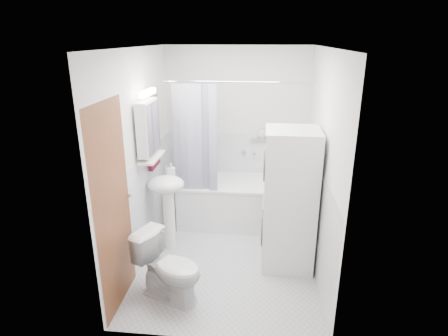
# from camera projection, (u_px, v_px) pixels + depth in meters

# --- Properties ---
(floor) EXTENTS (2.60, 2.60, 0.00)m
(floor) POSITION_uv_depth(u_px,v_px,m) (228.00, 257.00, 4.49)
(floor) COLOR #BCBCC1
(floor) RESTS_ON ground
(room_walls) EXTENTS (2.60, 2.60, 2.60)m
(room_walls) POSITION_uv_depth(u_px,v_px,m) (229.00, 137.00, 4.00)
(room_walls) COLOR silver
(room_walls) RESTS_ON ground
(wainscot) EXTENTS (1.98, 2.58, 2.58)m
(wainscot) POSITION_uv_depth(u_px,v_px,m) (231.00, 201.00, 4.56)
(wainscot) COLOR white
(wainscot) RESTS_ON ground
(door) EXTENTS (0.05, 2.00, 2.00)m
(door) POSITION_uv_depth(u_px,v_px,m) (129.00, 196.00, 3.73)
(door) COLOR brown
(door) RESTS_ON ground
(bathtub) EXTENTS (1.63, 0.77, 0.62)m
(bathtub) POSITION_uv_depth(u_px,v_px,m) (238.00, 200.00, 5.23)
(bathtub) COLOR white
(bathtub) RESTS_ON ground
(tub_spout) EXTENTS (0.04, 0.12, 0.04)m
(tub_spout) POSITION_uv_depth(u_px,v_px,m) (254.00, 153.00, 5.33)
(tub_spout) COLOR silver
(tub_spout) RESTS_ON room_walls
(curtain_rod) EXTENTS (1.81, 0.02, 0.02)m
(curtain_rod) POSITION_uv_depth(u_px,v_px,m) (238.00, 82.00, 4.38)
(curtain_rod) COLOR silver
(curtain_rod) RESTS_ON room_walls
(shower_curtain) EXTENTS (0.55, 0.02, 1.45)m
(shower_curtain) POSITION_uv_depth(u_px,v_px,m) (195.00, 142.00, 4.68)
(shower_curtain) COLOR #131C45
(shower_curtain) RESTS_ON curtain_rod
(sink) EXTENTS (0.44, 0.37, 1.04)m
(sink) POSITION_uv_depth(u_px,v_px,m) (167.00, 195.00, 4.48)
(sink) COLOR white
(sink) RESTS_ON ground
(medicine_cabinet) EXTENTS (0.13, 0.50, 0.71)m
(medicine_cabinet) POSITION_uv_depth(u_px,v_px,m) (148.00, 126.00, 4.15)
(medicine_cabinet) COLOR white
(medicine_cabinet) RESTS_ON room_walls
(shelf) EXTENTS (0.18, 0.54, 0.02)m
(shelf) POSITION_uv_depth(u_px,v_px,m) (152.00, 157.00, 4.27)
(shelf) COLOR silver
(shelf) RESTS_ON room_walls
(shower_caddy) EXTENTS (0.22, 0.06, 0.02)m
(shower_caddy) POSITION_uv_depth(u_px,v_px,m) (258.00, 139.00, 5.24)
(shower_caddy) COLOR silver
(shower_caddy) RESTS_ON room_walls
(towel) EXTENTS (0.07, 0.36, 0.86)m
(towel) POSITION_uv_depth(u_px,v_px,m) (153.00, 132.00, 4.43)
(towel) COLOR maroon
(towel) RESTS_ON room_walls
(washer_dryer) EXTENTS (0.58, 0.56, 1.60)m
(washer_dryer) POSITION_uv_depth(u_px,v_px,m) (289.00, 200.00, 4.12)
(washer_dryer) COLOR white
(washer_dryer) RESTS_ON ground
(toilet) EXTENTS (0.79, 0.63, 0.68)m
(toilet) POSITION_uv_depth(u_px,v_px,m) (170.00, 268.00, 3.70)
(toilet) COLOR white
(toilet) RESTS_ON ground
(soap_pump) EXTENTS (0.08, 0.17, 0.08)m
(soap_pump) POSITION_uv_depth(u_px,v_px,m) (171.00, 174.00, 4.48)
(soap_pump) COLOR gray
(soap_pump) RESTS_ON sink
(shelf_bottle) EXTENTS (0.07, 0.18, 0.07)m
(shelf_bottle) POSITION_uv_depth(u_px,v_px,m) (148.00, 157.00, 4.12)
(shelf_bottle) COLOR gray
(shelf_bottle) RESTS_ON shelf
(shelf_cup) EXTENTS (0.10, 0.09, 0.10)m
(shelf_cup) POSITION_uv_depth(u_px,v_px,m) (154.00, 149.00, 4.36)
(shelf_cup) COLOR gray
(shelf_cup) RESTS_ON shelf
(shampoo_a) EXTENTS (0.13, 0.17, 0.13)m
(shampoo_a) POSITION_uv_depth(u_px,v_px,m) (262.00, 133.00, 5.21)
(shampoo_a) COLOR gray
(shampoo_a) RESTS_ON shower_caddy
(shampoo_b) EXTENTS (0.08, 0.21, 0.08)m
(shampoo_b) POSITION_uv_depth(u_px,v_px,m) (270.00, 135.00, 5.21)
(shampoo_b) COLOR #2A66AB
(shampoo_b) RESTS_ON shower_caddy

